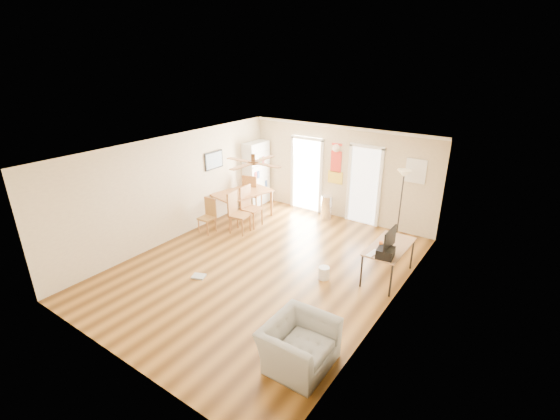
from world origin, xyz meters
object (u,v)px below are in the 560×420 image
Objects in this scene: dining_chair_near at (207,216)px; armchair at (299,344)px; dining_table at (243,205)px; dining_chair_right_b at (240,213)px; trash_can at (327,207)px; bookshelf at (256,174)px; printer at (385,253)px; wastebasket_a at (324,273)px; computer_desk at (388,262)px; torchiere_lamp at (400,204)px; dining_chair_right_a at (252,207)px; dining_chair_far at (253,192)px.

dining_chair_near reaches higher than armchair.
dining_chair_near is 5.14m from armchair.
dining_table is 1.73× the size of dining_chair_near.
dining_chair_right_b is 2.53m from trash_can.
bookshelf reaches higher than armchair.
printer is at bearing -14.89° from dining_table.
wastebasket_a is at bearing -44.64° from bookshelf.
printer is at bearing -7.12° from armchair.
bookshelf is 5.27m from computer_desk.
computer_desk is 3.79× the size of printer.
printer reaches higher than dining_chair_near.
dining_table is 5.77m from armchair.
bookshelf reaches higher than wastebasket_a.
trash_can is at bearing -179.14° from torchiere_lamp.
torchiere_lamp reaches higher than trash_can.
torchiere_lamp reaches higher than armchair.
dining_chair_right_a reaches higher than dining_chair_right_b.
dining_chair_right_b is 0.99× the size of dining_chair_far.
dining_chair_far is at bearing 18.44° from dining_chair_right_b.
dining_chair_near is 1.96m from dining_chair_far.
dining_chair_far is at bearing 163.31° from computer_desk.
printer is (4.05, -0.96, 0.28)m from dining_chair_right_a.
dining_table is 1.14× the size of computer_desk.
dining_table reaches higher than wastebasket_a.
dining_chair_right_b is 2.99× the size of printer.
torchiere_lamp reaches higher than wastebasket_a.
bookshelf is at bearing 145.26° from wastebasket_a.
printer reaches higher than dining_table.
printer is at bearing -35.28° from bookshelf.
dining_chair_right_a is at bearing -131.91° from trash_can.
torchiere_lamp is (4.01, 1.34, 0.49)m from dining_table.
dining_chair_far is 4.28m from wastebasket_a.
trash_can is 0.64× the size of armchair.
printer is at bearing -79.59° from computer_desk.
bookshelf is at bearing 17.90° from dining_chair_right_b.
dining_chair_right_a is 0.50m from dining_chair_right_b.
dining_chair_far is at bearing -171.09° from torchiere_lamp.
trash_can is at bearing -42.40° from dining_chair_right_b.
trash_can is at bearing 128.03° from printer.
trash_can is at bearing -178.08° from dining_chair_far.
printer is (4.99, -2.37, -0.14)m from bookshelf.
torchiere_lamp reaches higher than dining_chair_far.
bookshelf is 1.77× the size of dining_chair_right_a.
armchair is at bearing -137.49° from dining_chair_right_b.
dining_chair_right_a is 4.17m from printer.
dining_chair_right_b is 4.85m from armchair.
torchiere_lamp is 2.18m from computer_desk.
dining_chair_near is 0.85× the size of armchair.
wastebasket_a is at bearing -6.20° from dining_chair_near.
torchiere_lamp is at bearing 29.96° from dining_chair_near.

